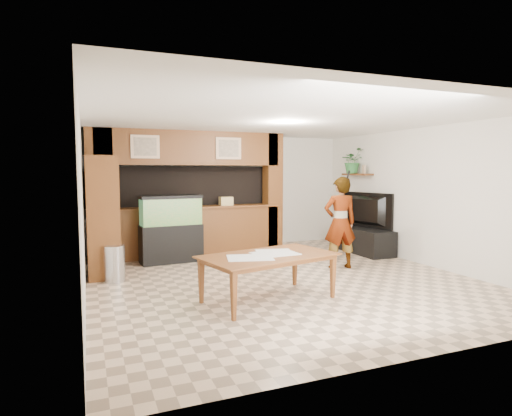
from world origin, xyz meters
name	(u,v)px	position (x,y,z in m)	size (l,w,h in m)	color
floor	(280,279)	(0.00, 0.00, 0.00)	(6.50, 6.50, 0.00)	#CEAF8F
ceiling	(281,120)	(0.00, 0.00, 2.60)	(6.50, 6.50, 0.00)	white
wall_back	(222,192)	(0.00, 3.25, 1.30)	(6.00, 6.00, 0.00)	silver
wall_left	(82,206)	(-3.00, 0.00, 1.30)	(6.50, 6.50, 0.00)	silver
wall_right	(424,196)	(3.00, 0.00, 1.30)	(6.50, 6.50, 0.00)	silver
partition	(187,193)	(-0.95, 2.64, 1.31)	(4.20, 0.99, 2.60)	brown
wall_clock	(84,163)	(-2.97, 1.00, 1.90)	(0.05, 0.25, 0.25)	black
wall_shelf	(357,174)	(2.85, 1.95, 1.70)	(0.25, 0.90, 0.04)	brown
pantry_cabinet	(103,217)	(-2.70, 1.28, 1.02)	(0.51, 0.83, 2.03)	brown
trash_can	(115,264)	(-2.56, 0.80, 0.30)	(0.32, 0.32, 0.59)	#B2B2B7
aquarium	(171,230)	(-1.43, 1.95, 0.64)	(1.18, 0.44, 1.31)	black
tv_stand	(362,240)	(2.65, 1.43, 0.27)	(0.59, 1.61, 0.54)	black
television	(363,210)	(2.65, 1.43, 0.92)	(1.34, 0.18, 0.77)	black
photo_frame	(364,169)	(2.85, 1.70, 1.82)	(0.03, 0.15, 0.19)	tan
potted_plant	(352,161)	(2.82, 2.11, 2.01)	(0.52, 0.45, 0.58)	#2B6D34
person	(340,223)	(1.35, 0.31, 0.84)	(0.61, 0.40, 1.68)	#A6835B
microphone	(348,175)	(1.40, 0.15, 1.72)	(0.03, 0.03, 0.15)	black
dining_table	(270,278)	(-0.65, -1.06, 0.32)	(1.82, 1.01, 0.64)	brown
newspaper_a	(250,258)	(-0.97, -1.13, 0.64)	(0.60, 0.43, 0.01)	silver
newspaper_b	(275,253)	(-0.54, -1.00, 0.64)	(0.60, 0.44, 0.01)	silver
newspaper_c	(274,251)	(-0.50, -0.86, 0.64)	(0.50, 0.36, 0.01)	silver
counter_box	(226,201)	(-0.15, 2.45, 1.13)	(0.27, 0.18, 0.18)	tan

